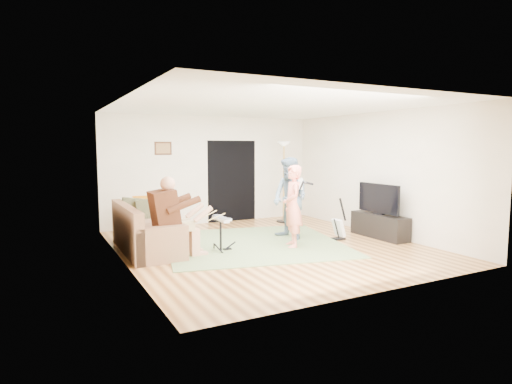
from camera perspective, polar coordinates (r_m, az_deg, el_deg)
floor at (r=8.42m, az=1.82°, el=-7.24°), size 6.00×6.00×0.00m
walls at (r=8.22m, az=1.85°, el=1.96°), size 5.50×6.00×2.70m
ceiling at (r=8.24m, az=1.88°, el=11.37°), size 6.00×6.00×0.00m
window_blinds at (r=7.47m, az=-17.65°, el=2.81°), size 0.00×2.05×2.05m
doorway at (r=11.15m, az=-3.23°, el=1.47°), size 2.10×0.00×2.10m
picture_frame at (r=10.51m, az=-12.28°, el=5.71°), size 0.42×0.03×0.32m
area_rug at (r=8.63m, az=-0.32°, el=-6.87°), size 4.04×3.94×0.02m
sofa at (r=8.22m, az=-14.92°, el=-5.68°), size 0.90×2.17×0.88m
drummer at (r=7.66m, az=-10.72°, el=-4.43°), size 0.93×0.52×1.43m
drum_kit at (r=8.00m, az=-4.73°, el=-5.87°), size 0.36×0.64×0.66m
singer at (r=8.27m, az=4.92°, el=-1.91°), size 0.55×0.67×1.59m
microphone at (r=8.33m, az=6.10°, el=0.85°), size 0.06×0.06×0.24m
guitarist at (r=8.95m, az=4.59°, el=-0.88°), size 0.80×0.95×1.72m
guitar_held at (r=9.03m, az=5.68°, el=1.15°), size 0.29×0.61×0.26m
guitar_spare at (r=9.15m, az=10.99°, el=-4.68°), size 0.31×0.28×0.87m
torchiere_lamp at (r=10.97m, az=3.73°, el=3.32°), size 0.37×0.37×2.07m
dining_chair at (r=9.57m, az=-14.94°, el=-3.93°), size 0.41×0.43×0.87m
tv_cabinet at (r=9.56m, az=16.14°, el=-4.36°), size 0.40×1.40×0.50m
television at (r=9.44m, az=16.03°, el=-0.80°), size 0.06×1.14×0.62m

